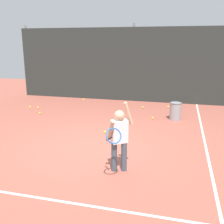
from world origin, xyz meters
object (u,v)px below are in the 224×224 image
ball_hopper (175,111)px  tennis_ball_8 (168,107)px  tennis_ball_0 (38,107)px  tennis_ball_2 (40,113)px  tennis_ball_6 (84,99)px  tennis_ball_3 (30,107)px  tennis_ball_1 (153,118)px  tennis_ball_5 (143,107)px  tennis_player (119,135)px  tennis_ball_7 (105,132)px

ball_hopper → tennis_ball_8: size_ratio=8.52×
tennis_ball_0 → tennis_ball_2: (0.47, -0.71, 0.00)m
tennis_ball_2 → tennis_ball_6: (0.68, 2.50, 0.00)m
tennis_ball_0 → tennis_ball_3: size_ratio=1.00×
tennis_ball_6 → tennis_ball_0: bearing=-122.8°
tennis_ball_1 → tennis_ball_6: 3.83m
ball_hopper → tennis_ball_3: ball_hopper is taller
tennis_ball_1 → tennis_ball_3: 4.66m
tennis_ball_1 → tennis_ball_5: 1.47m
tennis_ball_0 → tennis_ball_1: same height
ball_hopper → tennis_ball_2: ball_hopper is taller
tennis_player → tennis_ball_1: bearing=50.4°
tennis_player → tennis_ball_8: bearing=47.4°
tennis_ball_2 → tennis_ball_8: bearing=25.8°
tennis_ball_8 → tennis_ball_7: bearing=-114.1°
tennis_ball_0 → tennis_ball_6: bearing=57.2°
tennis_ball_6 → tennis_ball_8: bearing=-7.0°
tennis_ball_3 → tennis_ball_1: bearing=-3.7°
ball_hopper → tennis_ball_3: size_ratio=8.52×
tennis_ball_0 → tennis_ball_7: same height
ball_hopper → tennis_ball_0: 5.05m
ball_hopper → tennis_ball_1: bearing=-170.4°
tennis_ball_8 → tennis_ball_2: bearing=-154.2°
tennis_player → tennis_ball_5: (-0.27, 5.13, -0.69)m
tennis_ball_7 → tennis_ball_8: size_ratio=1.00×
tennis_ball_5 → tennis_ball_8: size_ratio=1.00×
tennis_ball_1 → tennis_ball_6: same height
tennis_ball_0 → tennis_player: bearing=-45.1°
tennis_player → tennis_ball_8: tennis_player is taller
tennis_ball_6 → tennis_ball_7: (2.06, -3.85, 0.00)m
tennis_ball_7 → tennis_ball_2: bearing=153.8°
tennis_ball_6 → tennis_ball_8: same height
tennis_ball_2 → tennis_ball_5: 3.77m
tennis_player → tennis_ball_6: (-2.93, 5.89, -0.69)m
tennis_ball_1 → tennis_ball_2: (-3.86, -0.37, 0.00)m
tennis_ball_5 → tennis_ball_7: same height
tennis_ball_8 → tennis_ball_0: bearing=-164.1°
tennis_player → tennis_ball_5: size_ratio=20.46×
tennis_ball_8 → tennis_player: bearing=-96.8°
tennis_ball_0 → tennis_ball_8: 4.93m
ball_hopper → tennis_ball_8: ball_hopper is taller
tennis_ball_1 → tennis_player: bearing=-93.8°
tennis_ball_5 → tennis_ball_7: 3.15m
ball_hopper → tennis_ball_7: ball_hopper is taller
tennis_ball_2 → tennis_ball_8: size_ratio=1.00×
tennis_ball_3 → tennis_ball_7: size_ratio=1.00×
tennis_ball_2 → tennis_ball_6: same height
tennis_ball_3 → tennis_ball_8: bearing=15.4°
tennis_ball_2 → tennis_ball_3: 1.03m
ball_hopper → tennis_ball_5: 1.77m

